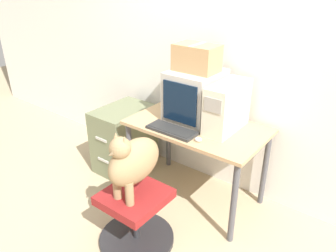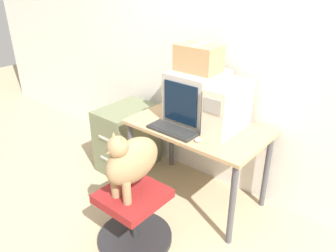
{
  "view_description": "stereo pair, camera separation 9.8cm",
  "coord_description": "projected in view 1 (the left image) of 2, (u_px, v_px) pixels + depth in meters",
  "views": [
    {
      "loc": [
        1.36,
        -1.84,
        1.99
      ],
      "look_at": [
        -0.08,
        0.03,
        0.85
      ],
      "focal_mm": 35.0,
      "sensor_mm": 36.0,
      "label": 1
    },
    {
      "loc": [
        1.43,
        -1.78,
        1.99
      ],
      "look_at": [
        -0.08,
        0.03,
        0.85
      ],
      "focal_mm": 35.0,
      "sensor_mm": 36.0,
      "label": 2
    }
  ],
  "objects": [
    {
      "name": "filing_cabinet",
      "position": [
        124.0,
        139.0,
        3.5
      ],
      "size": [
        0.43,
        0.63,
        0.69
      ],
      "color": "#6B7251",
      "rests_on": "ground_plane"
    },
    {
      "name": "cardboard_box",
      "position": [
        197.0,
        58.0,
        2.73
      ],
      "size": [
        0.37,
        0.24,
        0.23
      ],
      "color": "tan",
      "rests_on": "crt_monitor"
    },
    {
      "name": "crt_monitor",
      "position": [
        195.0,
        95.0,
        2.87
      ],
      "size": [
        0.41,
        0.47,
        0.44
      ],
      "color": "#B7B2A8",
      "rests_on": "desk"
    },
    {
      "name": "wall_back",
      "position": [
        225.0,
        54.0,
        2.9
      ],
      "size": [
        8.0,
        0.05,
        2.6
      ],
      "color": "white",
      "rests_on": "ground_plane"
    },
    {
      "name": "ground_plane",
      "position": [
        173.0,
        215.0,
        2.92
      ],
      "size": [
        12.0,
        12.0,
        0.0
      ],
      "primitive_type": "plane",
      "color": "tan"
    },
    {
      "name": "pc_tower",
      "position": [
        227.0,
        107.0,
        2.68
      ],
      "size": [
        0.2,
        0.48,
        0.4
      ],
      "color": "beige",
      "rests_on": "desk"
    },
    {
      "name": "desk",
      "position": [
        197.0,
        135.0,
        2.88
      ],
      "size": [
        1.19,
        0.7,
        0.76
      ],
      "color": "tan",
      "rests_on": "ground_plane"
    },
    {
      "name": "dog",
      "position": [
        133.0,
        161.0,
        2.33
      ],
      "size": [
        0.22,
        0.48,
        0.54
      ],
      "color": "#9E7F56",
      "rests_on": "office_chair"
    },
    {
      "name": "keyboard",
      "position": [
        172.0,
        130.0,
        2.72
      ],
      "size": [
        0.43,
        0.18,
        0.03
      ],
      "color": "#2D2D2D",
      "rests_on": "desk"
    },
    {
      "name": "office_chair",
      "position": [
        136.0,
        218.0,
        2.55
      ],
      "size": [
        0.6,
        0.6,
        0.47
      ],
      "color": "#262628",
      "rests_on": "ground_plane"
    },
    {
      "name": "computer_mouse",
      "position": [
        198.0,
        139.0,
        2.56
      ],
      "size": [
        0.06,
        0.05,
        0.03
      ],
      "color": "silver",
      "rests_on": "desk"
    }
  ]
}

